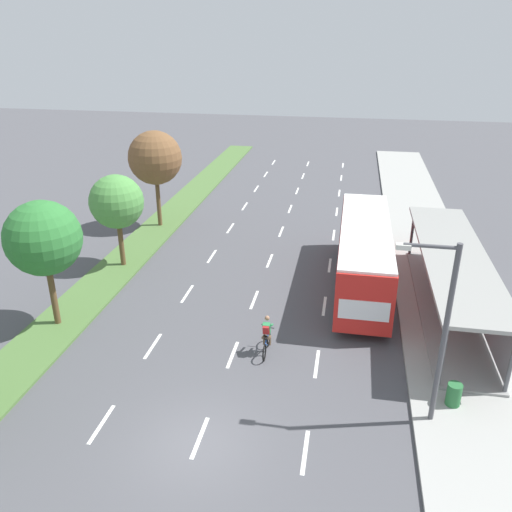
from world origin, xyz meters
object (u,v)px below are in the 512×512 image
at_px(bus_shelter, 457,276).
at_px(median_tree_third, 117,202).
at_px(cyclist, 267,337).
at_px(median_tree_second, 43,238).
at_px(median_tree_fourth, 155,158).
at_px(trash_bin, 454,394).
at_px(bus, 364,250).
at_px(streetlight, 440,324).

relative_size(bus_shelter, median_tree_third, 2.57).
bearing_deg(cyclist, median_tree_second, 177.30).
xyz_separation_m(median_tree_third, median_tree_fourth, (-0.21, 6.58, 0.92)).
bearing_deg(trash_bin, bus, 109.23).
xyz_separation_m(median_tree_second, trash_bin, (16.84, -2.63, -3.69)).
xyz_separation_m(cyclist, streetlight, (6.05, -3.06, 3.10)).
distance_m(median_tree_fourth, trash_bin, 23.40).
distance_m(bus_shelter, bus, 4.71).
distance_m(bus_shelter, cyclist, 9.67).
height_order(bus_shelter, median_tree_third, median_tree_third).
distance_m(median_tree_third, streetlight, 18.52).
height_order(bus, trash_bin, bus).
bearing_deg(median_tree_second, median_tree_fourth, 89.62).
xyz_separation_m(median_tree_second, median_tree_fourth, (0.09, 13.16, 0.49)).
distance_m(cyclist, median_tree_second, 10.37).
xyz_separation_m(median_tree_fourth, streetlight, (15.73, -16.68, -0.86)).
bearing_deg(streetlight, cyclist, 153.15).
distance_m(bus_shelter, median_tree_second, 18.66).
relative_size(bus, median_tree_fourth, 1.76).
bearing_deg(median_tree_second, median_tree_third, 87.43).
height_order(bus_shelter, trash_bin, bus_shelter).
xyz_separation_m(bus, trash_bin, (3.20, -9.17, -1.49)).
distance_m(median_tree_second, median_tree_fourth, 13.17).
height_order(median_tree_second, trash_bin, median_tree_second).
relative_size(bus, cyclist, 6.20).
xyz_separation_m(bus, streetlight, (2.17, -10.07, 1.82)).
distance_m(bus, median_tree_second, 15.29).
bearing_deg(trash_bin, cyclist, 162.96).
bearing_deg(bus, median_tree_second, -154.38).
distance_m(median_tree_third, median_tree_fourth, 6.64).
bearing_deg(median_tree_fourth, streetlight, -46.69).
bearing_deg(trash_bin, median_tree_third, 150.90).
xyz_separation_m(bus_shelter, bus, (-4.28, 1.95, 0.20)).
bearing_deg(median_tree_third, cyclist, -36.64).
bearing_deg(median_tree_fourth, median_tree_third, -88.19).
bearing_deg(bus_shelter, trash_bin, -98.51).
relative_size(bus, median_tree_second, 1.95).
height_order(median_tree_second, streetlight, streetlight).
distance_m(bus_shelter, median_tree_fourth, 19.99).
height_order(median_tree_second, median_tree_third, median_tree_second).
distance_m(cyclist, streetlight, 7.46).
relative_size(cyclist, streetlight, 0.28).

